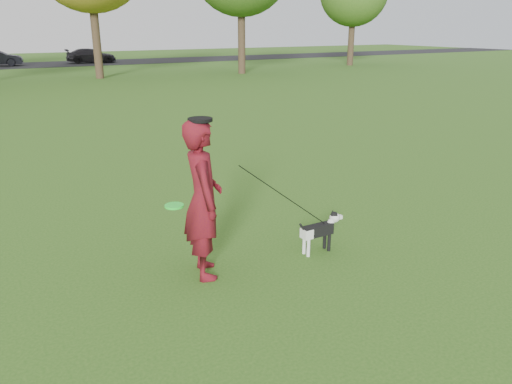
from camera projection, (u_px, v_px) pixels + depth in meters
ground at (283, 267)px, 6.65m from camera, size 120.00×120.00×0.00m
road at (7, 66)px, 39.46m from camera, size 120.00×7.00×0.02m
man at (203, 200)px, 6.17m from camera, size 0.66×0.84×2.02m
dog at (321, 229)px, 7.01m from camera, size 0.76×0.15×0.57m
car_right at (91, 56)px, 42.38m from camera, size 4.24×2.13×1.18m
man_held_items at (284, 196)px, 6.62m from camera, size 2.31×0.37×1.65m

